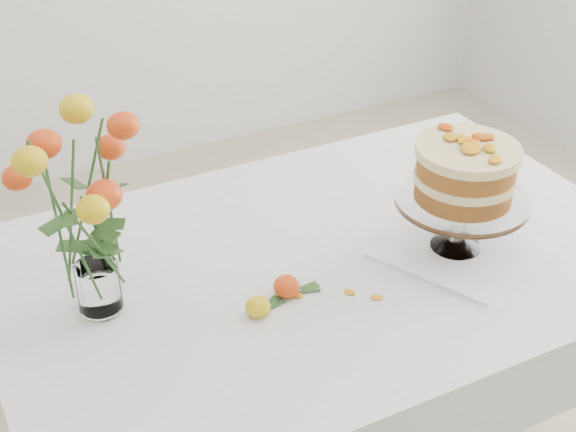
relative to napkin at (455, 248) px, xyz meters
name	(u,v)px	position (x,y,z in m)	size (l,w,h in m)	color
table	(323,285)	(-0.27, 0.11, -0.09)	(1.43, 0.93, 0.76)	tan
napkin	(455,248)	(0.00, 0.00, 0.00)	(0.29, 0.29, 0.01)	white
cake_stand	(465,178)	(0.00, 0.00, 0.18)	(0.29, 0.29, 0.26)	white
rose_vase	(85,200)	(-0.75, 0.15, 0.25)	(0.34, 0.34, 0.44)	white
loose_rose_near	(258,307)	(-0.48, -0.01, 0.02)	(0.09, 0.05, 0.04)	yellow
loose_rose_far	(287,286)	(-0.41, 0.02, 0.02)	(0.09, 0.05, 0.05)	red
stray_petal_a	(297,295)	(-0.39, 0.01, 0.00)	(0.03, 0.02, 0.00)	orange
stray_petal_b	(349,292)	(-0.29, -0.03, 0.00)	(0.03, 0.02, 0.00)	orange
stray_petal_c	(377,298)	(-0.25, -0.07, 0.00)	(0.03, 0.02, 0.00)	orange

